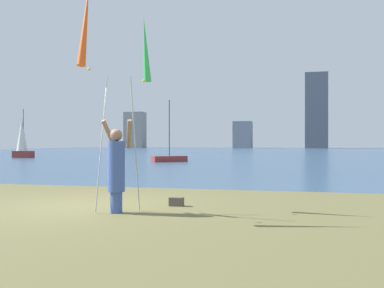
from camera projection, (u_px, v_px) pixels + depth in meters
ground at (262, 153)px, 58.76m from camera, size 120.00×138.00×0.12m
person at (116, 167)px, 8.29m from camera, size 0.67×0.50×1.83m
kite_flag_left at (86, 30)px, 7.81m from camera, size 0.16×1.18×4.31m
kite_flag_right at (145, 54)px, 8.84m from camera, size 0.16×1.06×3.97m
bag at (176, 202)px, 9.18m from camera, size 0.30×0.17×0.19m
sailboat_0 at (169, 158)px, 30.95m from camera, size 2.60×2.27×4.52m
sailboat_1 at (22, 139)px, 39.23m from camera, size 1.96×1.03×4.52m
skyline_tower_0 at (135, 130)px, 118.86m from camera, size 5.51×3.77×10.01m
skyline_tower_1 at (243, 135)px, 113.42m from camera, size 4.73×5.92×7.09m
skyline_tower_2 at (316, 111)px, 111.33m from camera, size 5.72×7.50×19.52m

